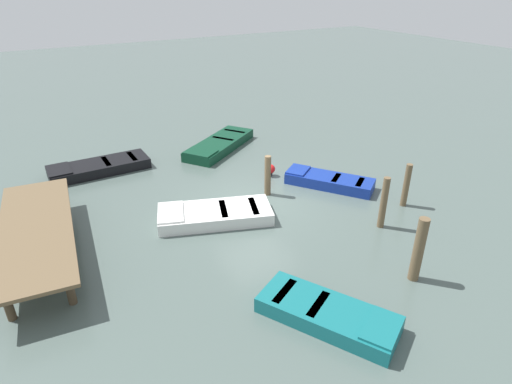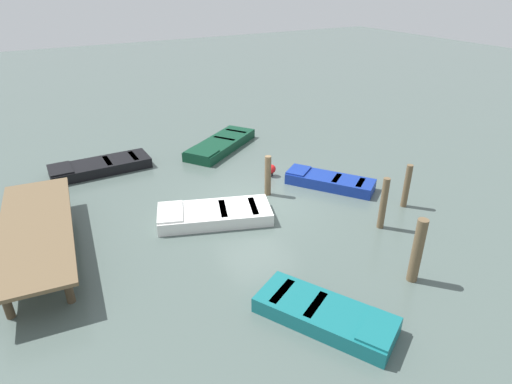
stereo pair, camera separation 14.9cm
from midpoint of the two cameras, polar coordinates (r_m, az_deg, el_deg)
name	(u,v)px [view 2 (the right image)]	position (r m, az deg, el deg)	size (l,w,h in m)	color
ground_plane	(256,201)	(15.14, 0.28, -1.18)	(80.00, 80.00, 0.00)	#4C5B56
dock_segment	(36,229)	(13.35, -26.83, -4.41)	(6.22, 2.47, 0.95)	brown
rowboat_white	(214,214)	(13.96, -5.30, -2.92)	(2.60, 3.89, 0.46)	silver
rowboat_blue	(329,181)	(16.32, 9.92, 1.44)	(3.23, 2.73, 0.46)	navy
rowboat_dark_green	(220,144)	(19.64, -4.50, 6.29)	(3.48, 4.17, 0.46)	#0C3823
rowboat_teal	(326,315)	(10.34, 9.64, -15.71)	(3.38, 2.62, 0.46)	#14666B
rowboat_black	(100,166)	(18.39, -19.73, 3.22)	(1.42, 3.83, 0.46)	black
mooring_piling_mid_right	(417,251)	(11.72, 20.89, -7.28)	(0.27, 0.27, 1.82)	brown
mooring_piling_far_right	(407,186)	(15.35, 19.57, 0.75)	(0.21, 0.21, 1.53)	brown
mooring_piling_mid_left	(383,203)	(13.79, 16.80, -1.46)	(0.21, 0.21, 1.70)	brown
mooring_piling_near_left	(268,176)	(15.27, 1.86, 2.17)	(0.23, 0.23, 1.48)	brown
marker_buoy	(271,169)	(16.89, 2.27, 3.02)	(0.36, 0.36, 0.48)	#262626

